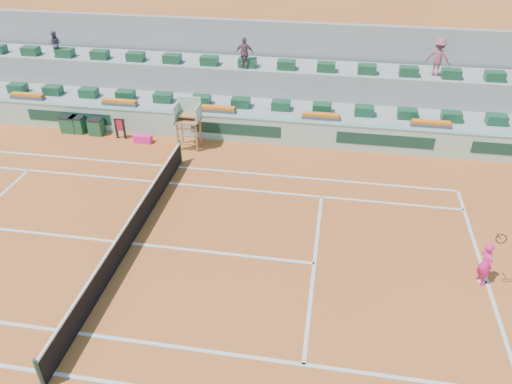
% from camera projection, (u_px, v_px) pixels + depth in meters
% --- Properties ---
extents(ground, '(90.00, 90.00, 0.00)m').
position_uv_depth(ground, '(132.00, 243.00, 17.52)').
color(ground, '#AB5121').
rests_on(ground, ground).
extents(seating_tier_lower, '(36.00, 4.00, 1.20)m').
position_uv_depth(seating_tier_lower, '(207.00, 108.00, 26.08)').
color(seating_tier_lower, '#9A9A97').
rests_on(seating_tier_lower, ground).
extents(seating_tier_upper, '(36.00, 2.40, 2.60)m').
position_uv_depth(seating_tier_upper, '(214.00, 85.00, 27.03)').
color(seating_tier_upper, '#9A9A97').
rests_on(seating_tier_upper, ground).
extents(stadium_back_wall, '(36.00, 0.40, 4.40)m').
position_uv_depth(stadium_back_wall, '(220.00, 59.00, 27.87)').
color(stadium_back_wall, '#9A9A97').
rests_on(stadium_back_wall, ground).
extents(player_bag, '(0.85, 0.38, 0.38)m').
position_uv_depth(player_bag, '(143.00, 139.00, 23.99)').
color(player_bag, '#F6208B').
rests_on(player_bag, ground).
extents(spectator_left, '(0.80, 0.71, 1.36)m').
position_uv_depth(spectator_left, '(55.00, 44.00, 26.61)').
color(spectator_left, '#4B4B58').
rests_on(spectator_left, seating_tier_upper).
extents(spectator_mid, '(0.94, 0.43, 1.58)m').
position_uv_depth(spectator_mid, '(245.00, 53.00, 24.89)').
color(spectator_mid, '#704B57').
rests_on(spectator_mid, seating_tier_upper).
extents(spectator_right, '(1.33, 1.03, 1.81)m').
position_uv_depth(spectator_right, '(439.00, 57.00, 23.99)').
color(spectator_right, '#924954').
rests_on(spectator_right, seating_tier_upper).
extents(court_lines, '(23.89, 11.09, 0.01)m').
position_uv_depth(court_lines, '(132.00, 243.00, 17.52)').
color(court_lines, silver).
rests_on(court_lines, ground).
extents(tennis_net, '(0.10, 11.97, 1.10)m').
position_uv_depth(tennis_net, '(130.00, 232.00, 17.23)').
color(tennis_net, black).
rests_on(tennis_net, ground).
extents(advertising_hoarding, '(36.00, 0.34, 1.26)m').
position_uv_depth(advertising_hoarding, '(196.00, 125.00, 24.23)').
color(advertising_hoarding, '#99C1AB').
rests_on(advertising_hoarding, ground).
extents(umpire_chair, '(1.10, 0.90, 2.40)m').
position_uv_depth(umpire_chair, '(188.00, 116.00, 22.91)').
color(umpire_chair, '#975F39').
rests_on(umpire_chair, ground).
extents(seat_row_lower, '(32.90, 0.60, 0.44)m').
position_uv_depth(seat_row_lower, '(201.00, 100.00, 24.89)').
color(seat_row_lower, '#17462A').
rests_on(seat_row_lower, seating_tier_lower).
extents(seat_row_upper, '(32.90, 0.60, 0.44)m').
position_uv_depth(seat_row_upper, '(209.00, 61.00, 25.71)').
color(seat_row_upper, '#17462A').
rests_on(seat_row_upper, seating_tier_upper).
extents(flower_planters, '(26.80, 0.36, 0.28)m').
position_uv_depth(flower_planters, '(168.00, 106.00, 24.48)').
color(flower_planters, '#4F4F4F').
rests_on(flower_planters, seating_tier_lower).
extents(drink_cooler_a, '(0.69, 0.60, 0.84)m').
position_uv_depth(drink_cooler_a, '(96.00, 126.00, 24.61)').
color(drink_cooler_a, '#184A2C').
rests_on(drink_cooler_a, ground).
extents(drink_cooler_b, '(0.66, 0.57, 0.84)m').
position_uv_depth(drink_cooler_b, '(78.00, 125.00, 24.80)').
color(drink_cooler_b, '#184A2C').
rests_on(drink_cooler_b, ground).
extents(drink_cooler_c, '(0.78, 0.68, 0.84)m').
position_uv_depth(drink_cooler_c, '(69.00, 124.00, 24.89)').
color(drink_cooler_c, '#184A2C').
rests_on(drink_cooler_c, ground).
extents(towel_rack, '(0.54, 0.09, 1.03)m').
position_uv_depth(towel_rack, '(120.00, 127.00, 24.14)').
color(towel_rack, black).
rests_on(towel_rack, ground).
extents(tennis_player, '(0.50, 0.88, 2.28)m').
position_uv_depth(tennis_player, '(486.00, 263.00, 15.47)').
color(tennis_player, '#F6208B').
rests_on(tennis_player, ground).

